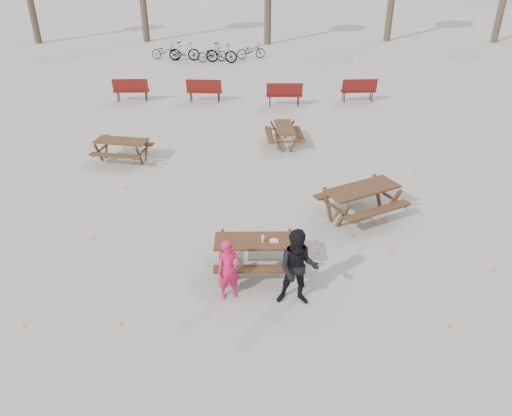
{
  "coord_description": "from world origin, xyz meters",
  "views": [
    {
      "loc": [
        -0.11,
        -8.95,
        6.61
      ],
      "look_at": [
        0.0,
        1.0,
        1.0
      ],
      "focal_mm": 35.0,
      "sensor_mm": 36.0,
      "label": 1
    }
  ],
  "objects_px": {
    "adult": "(298,268)",
    "soda_bottle": "(263,239)",
    "main_picnic_table": "(256,247)",
    "picnic_table_far": "(284,136)",
    "child": "(229,270)",
    "picnic_table_east": "(361,202)",
    "food_tray": "(274,241)",
    "picnic_table_north": "(123,151)"
  },
  "relations": [
    {
      "from": "food_tray",
      "to": "soda_bottle",
      "type": "relative_size",
      "value": 1.06
    },
    {
      "from": "picnic_table_east",
      "to": "soda_bottle",
      "type": "bearing_deg",
      "value": -164.87
    },
    {
      "from": "main_picnic_table",
      "to": "soda_bottle",
      "type": "xyz_separation_m",
      "value": [
        0.14,
        -0.07,
        0.26
      ]
    },
    {
      "from": "food_tray",
      "to": "picnic_table_far",
      "type": "xyz_separation_m",
      "value": [
        0.68,
        7.33,
        -0.46
      ]
    },
    {
      "from": "main_picnic_table",
      "to": "food_tray",
      "type": "height_order",
      "value": "food_tray"
    },
    {
      "from": "picnic_table_far",
      "to": "soda_bottle",
      "type": "bearing_deg",
      "value": 169.32
    },
    {
      "from": "food_tray",
      "to": "soda_bottle",
      "type": "bearing_deg",
      "value": -177.88
    },
    {
      "from": "child",
      "to": "picnic_table_north",
      "type": "relative_size",
      "value": 0.79
    },
    {
      "from": "picnic_table_north",
      "to": "adult",
      "type": "bearing_deg",
      "value": -42.81
    },
    {
      "from": "main_picnic_table",
      "to": "picnic_table_north",
      "type": "xyz_separation_m",
      "value": [
        -4.24,
        5.94,
        -0.23
      ]
    },
    {
      "from": "food_tray",
      "to": "picnic_table_east",
      "type": "xyz_separation_m",
      "value": [
        2.35,
        2.37,
        -0.37
      ]
    },
    {
      "from": "soda_bottle",
      "to": "picnic_table_north",
      "type": "distance_m",
      "value": 7.45
    },
    {
      "from": "main_picnic_table",
      "to": "picnic_table_east",
      "type": "xyz_separation_m",
      "value": [
        2.73,
        2.31,
        -0.17
      ]
    },
    {
      "from": "picnic_table_north",
      "to": "picnic_table_far",
      "type": "height_order",
      "value": "picnic_table_north"
    },
    {
      "from": "main_picnic_table",
      "to": "child",
      "type": "bearing_deg",
      "value": -121.93
    },
    {
      "from": "soda_bottle",
      "to": "picnic_table_far",
      "type": "xyz_separation_m",
      "value": [
        0.91,
        7.33,
        -0.51
      ]
    },
    {
      "from": "food_tray",
      "to": "picnic_table_east",
      "type": "relative_size",
      "value": 0.09
    },
    {
      "from": "child",
      "to": "picnic_table_east",
      "type": "relative_size",
      "value": 0.68
    },
    {
      "from": "child",
      "to": "picnic_table_east",
      "type": "height_order",
      "value": "child"
    },
    {
      "from": "adult",
      "to": "picnic_table_far",
      "type": "relative_size",
      "value": 1.08
    },
    {
      "from": "food_tray",
      "to": "picnic_table_east",
      "type": "distance_m",
      "value": 3.36
    },
    {
      "from": "picnic_table_north",
      "to": "picnic_table_far",
      "type": "relative_size",
      "value": 1.07
    },
    {
      "from": "picnic_table_east",
      "to": "picnic_table_north",
      "type": "relative_size",
      "value": 1.17
    },
    {
      "from": "food_tray",
      "to": "picnic_table_north",
      "type": "bearing_deg",
      "value": 127.49
    },
    {
      "from": "main_picnic_table",
      "to": "food_tray",
      "type": "bearing_deg",
      "value": -9.87
    },
    {
      "from": "picnic_table_far",
      "to": "main_picnic_table",
      "type": "bearing_deg",
      "value": 168.2
    },
    {
      "from": "picnic_table_east",
      "to": "main_picnic_table",
      "type": "bearing_deg",
      "value": -167.21
    },
    {
      "from": "adult",
      "to": "soda_bottle",
      "type": "bearing_deg",
      "value": 127.77
    },
    {
      "from": "food_tray",
      "to": "adult",
      "type": "height_order",
      "value": "adult"
    },
    {
      "from": "adult",
      "to": "picnic_table_east",
      "type": "relative_size",
      "value": 0.86
    },
    {
      "from": "picnic_table_far",
      "to": "food_tray",
      "type": "bearing_deg",
      "value": 171.15
    },
    {
      "from": "picnic_table_far",
      "to": "picnic_table_north",
      "type": "bearing_deg",
      "value": 100.43
    },
    {
      "from": "food_tray",
      "to": "child",
      "type": "relative_size",
      "value": 0.14
    },
    {
      "from": "main_picnic_table",
      "to": "child",
      "type": "distance_m",
      "value": 1.07
    },
    {
      "from": "child",
      "to": "food_tray",
      "type": "bearing_deg",
      "value": 23.55
    },
    {
      "from": "adult",
      "to": "picnic_table_north",
      "type": "height_order",
      "value": "adult"
    },
    {
      "from": "child",
      "to": "picnic_table_north",
      "type": "distance_m",
      "value": 7.78
    },
    {
      "from": "child",
      "to": "adult",
      "type": "distance_m",
      "value": 1.39
    },
    {
      "from": "child",
      "to": "picnic_table_north",
      "type": "xyz_separation_m",
      "value": [
        -3.67,
        6.85,
        -0.3
      ]
    },
    {
      "from": "food_tray",
      "to": "child",
      "type": "bearing_deg",
      "value": -138.14
    },
    {
      "from": "adult",
      "to": "picnic_table_far",
      "type": "bearing_deg",
      "value": 93.45
    },
    {
      "from": "main_picnic_table",
      "to": "picnic_table_far",
      "type": "bearing_deg",
      "value": 81.77
    }
  ]
}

